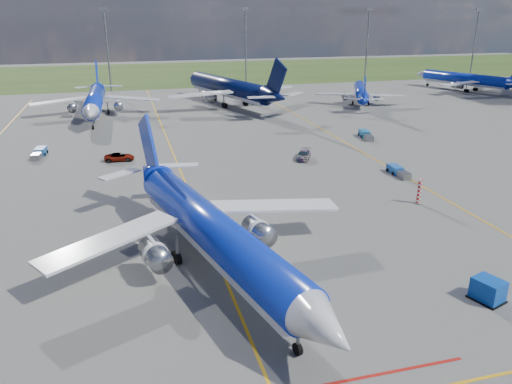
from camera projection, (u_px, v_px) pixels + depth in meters
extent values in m
plane|color=#555553|center=(217.00, 260.00, 46.30)|extent=(400.00, 400.00, 0.00)
cube|color=#2D4719|center=(140.00, 74.00, 182.48)|extent=(400.00, 80.00, 0.01)
cube|color=gold|center=(179.00, 168.00, 73.53)|extent=(0.25, 160.00, 0.02)
cube|color=gold|center=(339.00, 139.00, 89.91)|extent=(0.25, 120.00, 0.02)
cube|color=#A5140F|center=(393.00, 372.00, 31.90)|extent=(10.00, 0.25, 0.02)
cylinder|color=slate|center=(108.00, 52.00, 139.98)|extent=(0.50, 0.50, 22.00)
cube|color=slate|center=(103.00, 9.00, 136.12)|extent=(2.20, 0.50, 0.80)
cylinder|color=slate|center=(246.00, 49.00, 149.71)|extent=(0.50, 0.50, 22.00)
cube|color=slate|center=(245.00, 9.00, 145.85)|extent=(2.20, 0.50, 0.80)
cylinder|color=slate|center=(367.00, 47.00, 159.43)|extent=(0.50, 0.50, 22.00)
cube|color=slate|center=(370.00, 9.00, 155.57)|extent=(2.20, 0.50, 0.80)
cylinder|color=slate|center=(474.00, 45.00, 169.16)|extent=(0.50, 0.50, 22.00)
cube|color=slate|center=(479.00, 9.00, 165.30)|extent=(2.20, 0.50, 0.80)
cylinder|color=red|center=(419.00, 192.00, 59.37)|extent=(0.50, 0.50, 3.00)
cube|color=#0B40A5|center=(488.00, 290.00, 39.57)|extent=(2.44, 2.71, 1.80)
imported|color=#999999|center=(119.00, 157.00, 76.61)|extent=(4.60, 2.32, 1.25)
imported|color=#999999|center=(304.00, 155.00, 77.51)|extent=(3.81, 4.99, 1.35)
cube|color=#1C53AB|center=(395.00, 169.00, 70.87)|extent=(1.44, 2.61, 1.10)
cube|color=slate|center=(404.00, 175.00, 68.55)|extent=(1.23, 2.01, 0.90)
cube|color=#1A56A0|center=(41.00, 151.00, 79.87)|extent=(1.77, 2.91, 1.17)
cube|color=slate|center=(36.00, 157.00, 77.33)|extent=(1.49, 2.26, 0.96)
cube|color=#196097|center=(364.00, 134.00, 91.35)|extent=(1.97, 3.00, 1.18)
cube|color=slate|center=(369.00, 138.00, 88.79)|extent=(1.65, 2.33, 0.96)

